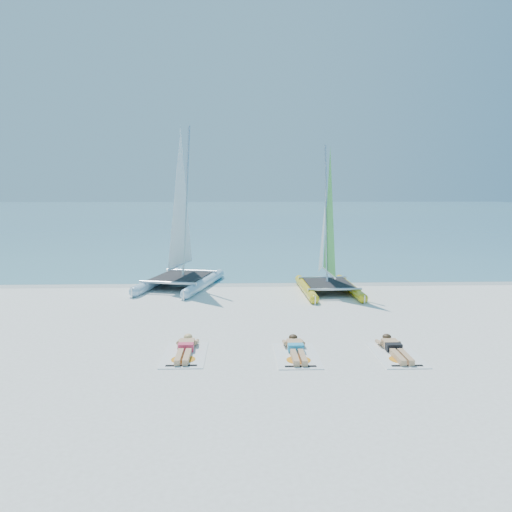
{
  "coord_description": "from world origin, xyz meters",
  "views": [
    {
      "loc": [
        -0.86,
        -14.72,
        3.94
      ],
      "look_at": [
        -0.32,
        1.2,
        1.74
      ],
      "focal_mm": 35.0,
      "sensor_mm": 36.0,
      "label": 1
    }
  ],
  "objects_px": {
    "towel_b": "(297,355)",
    "sunbather_b": "(296,348)",
    "catamaran_blue": "(181,237)",
    "catamaran_yellow": "(327,243)",
    "towel_a": "(185,355)",
    "sunbather_a": "(186,348)",
    "towel_c": "(397,355)",
    "sunbather_c": "(394,348)"
  },
  "relations": [
    {
      "from": "towel_b",
      "to": "sunbather_b",
      "type": "relative_size",
      "value": 1.07
    },
    {
      "from": "catamaran_blue",
      "to": "catamaran_yellow",
      "type": "relative_size",
      "value": 1.16
    },
    {
      "from": "catamaran_blue",
      "to": "towel_a",
      "type": "relative_size",
      "value": 3.6
    },
    {
      "from": "sunbather_a",
      "to": "towel_b",
      "type": "bearing_deg",
      "value": -7.05
    },
    {
      "from": "towel_c",
      "to": "towel_a",
      "type": "bearing_deg",
      "value": 177.98
    },
    {
      "from": "catamaran_yellow",
      "to": "catamaran_blue",
      "type": "bearing_deg",
      "value": 169.29
    },
    {
      "from": "sunbather_c",
      "to": "towel_b",
      "type": "bearing_deg",
      "value": -176.36
    },
    {
      "from": "sunbather_b",
      "to": "sunbather_c",
      "type": "xyz_separation_m",
      "value": [
        2.36,
        -0.04,
        0.0
      ]
    },
    {
      "from": "towel_c",
      "to": "sunbather_c",
      "type": "relative_size",
      "value": 1.07
    },
    {
      "from": "catamaran_blue",
      "to": "sunbather_a",
      "type": "height_order",
      "value": "catamaran_blue"
    },
    {
      "from": "towel_b",
      "to": "towel_c",
      "type": "xyz_separation_m",
      "value": [
        2.36,
        -0.04,
        0.0
      ]
    },
    {
      "from": "towel_b",
      "to": "sunbather_c",
      "type": "distance_m",
      "value": 2.37
    },
    {
      "from": "catamaran_yellow",
      "to": "sunbather_b",
      "type": "height_order",
      "value": "catamaran_yellow"
    },
    {
      "from": "towel_a",
      "to": "towel_c",
      "type": "height_order",
      "value": "same"
    },
    {
      "from": "catamaran_yellow",
      "to": "towel_a",
      "type": "height_order",
      "value": "catamaran_yellow"
    },
    {
      "from": "catamaran_yellow",
      "to": "sunbather_c",
      "type": "bearing_deg",
      "value": -88.36
    },
    {
      "from": "towel_c",
      "to": "catamaran_blue",
      "type": "bearing_deg",
      "value": 125.19
    },
    {
      "from": "sunbather_a",
      "to": "catamaran_yellow",
      "type": "bearing_deg",
      "value": 57.25
    },
    {
      "from": "catamaran_blue",
      "to": "sunbather_c",
      "type": "relative_size",
      "value": 3.86
    },
    {
      "from": "catamaran_yellow",
      "to": "sunbather_b",
      "type": "relative_size",
      "value": 3.33
    },
    {
      "from": "sunbather_b",
      "to": "towel_a",
      "type": "bearing_deg",
      "value": -178.76
    },
    {
      "from": "sunbather_a",
      "to": "towel_a",
      "type": "bearing_deg",
      "value": -90.0
    },
    {
      "from": "catamaran_yellow",
      "to": "towel_c",
      "type": "height_order",
      "value": "catamaran_yellow"
    },
    {
      "from": "catamaran_yellow",
      "to": "towel_c",
      "type": "bearing_deg",
      "value": -88.43
    },
    {
      "from": "sunbather_b",
      "to": "sunbather_a",
      "type": "bearing_deg",
      "value": 177.08
    },
    {
      "from": "catamaran_blue",
      "to": "towel_c",
      "type": "xyz_separation_m",
      "value": [
        6.02,
        -8.53,
        -1.98
      ]
    },
    {
      "from": "sunbather_a",
      "to": "sunbather_b",
      "type": "height_order",
      "value": "same"
    },
    {
      "from": "catamaran_yellow",
      "to": "sunbather_b",
      "type": "bearing_deg",
      "value": -106.4
    },
    {
      "from": "towel_a",
      "to": "towel_c",
      "type": "distance_m",
      "value": 5.01
    },
    {
      "from": "catamaran_yellow",
      "to": "towel_a",
      "type": "relative_size",
      "value": 3.1
    },
    {
      "from": "sunbather_a",
      "to": "catamaran_blue",
      "type": "bearing_deg",
      "value": 97.08
    },
    {
      "from": "towel_b",
      "to": "towel_c",
      "type": "relative_size",
      "value": 1.0
    },
    {
      "from": "sunbather_b",
      "to": "sunbather_c",
      "type": "distance_m",
      "value": 2.36
    },
    {
      "from": "catamaran_blue",
      "to": "catamaran_yellow",
      "type": "xyz_separation_m",
      "value": [
        5.66,
        -0.95,
        -0.18
      ]
    },
    {
      "from": "towel_a",
      "to": "sunbather_c",
      "type": "distance_m",
      "value": 5.0
    },
    {
      "from": "towel_a",
      "to": "sunbather_a",
      "type": "height_order",
      "value": "sunbather_a"
    },
    {
      "from": "sunbather_b",
      "to": "towel_c",
      "type": "xyz_separation_m",
      "value": [
        2.36,
        -0.23,
        -0.11
      ]
    },
    {
      "from": "towel_a",
      "to": "towel_c",
      "type": "bearing_deg",
      "value": -2.02
    },
    {
      "from": "towel_a",
      "to": "sunbather_c",
      "type": "xyz_separation_m",
      "value": [
        5.0,
        0.02,
        0.11
      ]
    },
    {
      "from": "towel_a",
      "to": "sunbather_c",
      "type": "relative_size",
      "value": 1.07
    },
    {
      "from": "catamaran_yellow",
      "to": "towel_b",
      "type": "height_order",
      "value": "catamaran_yellow"
    },
    {
      "from": "towel_b",
      "to": "catamaran_blue",
      "type": "bearing_deg",
      "value": 113.29
    }
  ]
}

